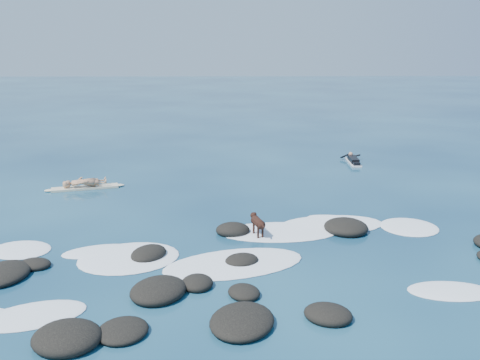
{
  "coord_description": "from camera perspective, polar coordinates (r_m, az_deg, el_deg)",
  "views": [
    {
      "loc": [
        -0.51,
        -13.94,
        5.49
      ],
      "look_at": [
        -0.19,
        4.0,
        0.9
      ],
      "focal_mm": 40.0,
      "sensor_mm": 36.0,
      "label": 1
    }
  ],
  "objects": [
    {
      "name": "ground",
      "position": [
        14.99,
        1.01,
        -7.14
      ],
      "size": [
        160.0,
        160.0,
        0.0
      ],
      "primitive_type": "plane",
      "color": "#0A2642",
      "rests_on": "ground"
    },
    {
      "name": "reef_rocks",
      "position": [
        12.88,
        0.96,
        -10.41
      ],
      "size": [
        14.55,
        7.68,
        0.46
      ],
      "color": "black",
      "rests_on": "ground"
    },
    {
      "name": "breaking_foam",
      "position": [
        14.63,
        -1.38,
        -7.64
      ],
      "size": [
        13.97,
        7.81,
        0.12
      ],
      "color": "white",
      "rests_on": "ground"
    },
    {
      "name": "standing_surfer_rig",
      "position": [
        21.5,
        -16.31,
        0.83
      ],
      "size": [
        2.98,
        1.2,
        1.72
      ],
      "rotation": [
        0.0,
        0.0,
        0.28
      ],
      "color": "beige",
      "rests_on": "ground"
    },
    {
      "name": "paddling_surfer_rig",
      "position": [
        25.86,
        11.98,
        2.08
      ],
      "size": [
        0.99,
        2.21,
        0.38
      ],
      "rotation": [
        0.0,
        0.0,
        1.54
      ],
      "color": "silver",
      "rests_on": "ground"
    },
    {
      "name": "dog",
      "position": [
        15.61,
        1.88,
        -4.52
      ],
      "size": [
        0.47,
        1.03,
        0.67
      ],
      "rotation": [
        0.0,
        0.0,
        1.88
      ],
      "color": "black",
      "rests_on": "ground"
    }
  ]
}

